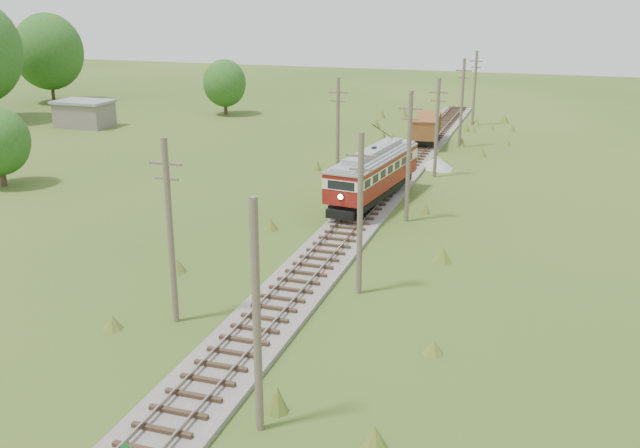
% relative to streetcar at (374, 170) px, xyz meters
% --- Properties ---
extents(railbed_main, '(3.60, 96.00, 0.57)m').
position_rel_streetcar_xyz_m(railbed_main, '(0.00, -0.25, -2.42)').
color(railbed_main, '#605B54').
rests_on(railbed_main, ground).
extents(streetcar, '(4.33, 12.37, 5.60)m').
position_rel_streetcar_xyz_m(streetcar, '(0.00, 0.00, 0.00)').
color(streetcar, black).
rests_on(streetcar, ground).
extents(gondola, '(3.10, 7.63, 2.47)m').
position_rel_streetcar_xyz_m(gondola, '(0.00, 22.76, -0.71)').
color(gondola, black).
rests_on(gondola, ground).
extents(gravel_pile, '(3.00, 3.18, 1.09)m').
position_rel_streetcar_xyz_m(gravel_pile, '(2.75, 12.93, -2.10)').
color(gravel_pile, gray).
rests_on(gravel_pile, ground).
extents(utility_pole_r_1, '(0.30, 0.30, 8.80)m').
position_rel_streetcar_xyz_m(utility_pole_r_1, '(3.10, -29.25, 1.79)').
color(utility_pole_r_1, brown).
rests_on(utility_pole_r_1, ground).
extents(utility_pole_r_2, '(1.60, 0.30, 8.60)m').
position_rel_streetcar_xyz_m(utility_pole_r_2, '(3.30, -16.25, 1.81)').
color(utility_pole_r_2, brown).
rests_on(utility_pole_r_2, ground).
extents(utility_pole_r_3, '(1.60, 0.30, 9.00)m').
position_rel_streetcar_xyz_m(utility_pole_r_3, '(3.20, -3.25, 2.02)').
color(utility_pole_r_3, brown).
rests_on(utility_pole_r_3, ground).
extents(utility_pole_r_4, '(1.60, 0.30, 8.40)m').
position_rel_streetcar_xyz_m(utility_pole_r_4, '(3.00, 9.75, 1.71)').
color(utility_pole_r_4, brown).
rests_on(utility_pole_r_4, ground).
extents(utility_pole_r_5, '(1.60, 0.30, 8.90)m').
position_rel_streetcar_xyz_m(utility_pole_r_5, '(3.40, 22.75, 1.97)').
color(utility_pole_r_5, brown).
rests_on(utility_pole_r_5, ground).
extents(utility_pole_r_6, '(1.60, 0.30, 8.70)m').
position_rel_streetcar_xyz_m(utility_pole_r_6, '(3.20, 35.75, 1.87)').
color(utility_pole_r_6, brown).
rests_on(utility_pole_r_6, ground).
extents(utility_pole_l_a, '(1.60, 0.30, 9.00)m').
position_rel_streetcar_xyz_m(utility_pole_l_a, '(-4.20, -22.25, 2.02)').
color(utility_pole_l_a, brown).
rests_on(utility_pole_l_a, ground).
extents(utility_pole_l_b, '(1.60, 0.30, 8.60)m').
position_rel_streetcar_xyz_m(utility_pole_l_b, '(-4.50, 5.75, 1.81)').
color(utility_pole_l_b, brown).
rests_on(utility_pole_l_b, ground).
extents(tree_left_5, '(9.66, 9.66, 12.44)m').
position_rel_streetcar_xyz_m(tree_left_5, '(-56.00, 35.75, 4.52)').
color(tree_left_5, '#38281C').
rests_on(tree_left_5, ground).
extents(tree_mid_a, '(5.46, 5.46, 7.03)m').
position_rel_streetcar_xyz_m(tree_mid_a, '(-28.00, 33.75, 1.41)').
color(tree_mid_a, '#38281C').
rests_on(tree_mid_a, ground).
extents(shed, '(6.40, 4.40, 3.10)m').
position_rel_streetcar_xyz_m(shed, '(-40.00, 20.75, -1.04)').
color(shed, slate).
rests_on(shed, ground).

